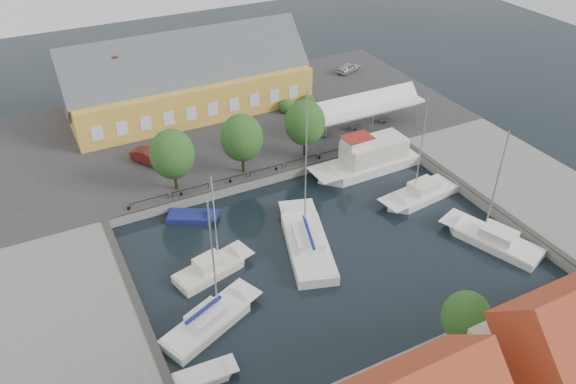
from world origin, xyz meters
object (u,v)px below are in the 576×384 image
(center_sailboat, at_px, (307,244))
(trawler, at_px, (368,160))
(car_silver, at_px, (349,68))
(east_boat_b, at_px, (420,195))
(launch_sw, at_px, (205,377))
(warehouse, at_px, (183,83))
(launch_nw, at_px, (192,218))
(tent_canopy, at_px, (364,107))
(east_boat_c, at_px, (493,241))
(west_boat_b, at_px, (212,270))
(west_boat_d, at_px, (210,322))
(car_red, at_px, (151,157))

(center_sailboat, xyz_separation_m, trawler, (11.89, 8.38, 0.65))
(car_silver, bearing_deg, trawler, 132.53)
(car_silver, relative_size, center_sailboat, 0.26)
(east_boat_b, bearing_deg, trawler, 102.41)
(center_sailboat, height_order, launch_sw, center_sailboat)
(warehouse, xyz_separation_m, launch_nw, (-6.31, -20.28, -4.34))
(car_silver, distance_m, trawler, 24.02)
(tent_canopy, height_order, launch_nw, tent_canopy)
(east_boat_c, bearing_deg, west_boat_b, 161.85)
(warehouse, bearing_deg, east_boat_b, -61.70)
(tent_canopy, xyz_separation_m, east_boat_b, (-2.01, -13.23, -3.42))
(center_sailboat, relative_size, west_boat_d, 1.32)
(warehouse, distance_m, east_boat_b, 31.05)
(west_boat_d, relative_size, launch_nw, 2.24)
(warehouse, relative_size, tent_canopy, 2.04)
(tent_canopy, bearing_deg, east_boat_c, -91.91)
(west_boat_b, distance_m, west_boat_d, 5.69)
(car_silver, relative_size, west_boat_d, 0.34)
(car_red, relative_size, center_sailboat, 0.31)
(tent_canopy, xyz_separation_m, car_red, (-23.82, 3.24, -1.93))
(launch_sw, bearing_deg, tent_canopy, 40.25)
(warehouse, height_order, car_silver, warehouse)
(car_red, bearing_deg, center_sailboat, -98.53)
(warehouse, relative_size, launch_sw, 6.49)
(west_boat_d, bearing_deg, car_silver, 45.85)
(east_boat_b, xyz_separation_m, west_boat_d, (-23.93, -6.19, 0.01))
(center_sailboat, relative_size, west_boat_b, 1.56)
(west_boat_d, xyz_separation_m, launch_sw, (-2.00, -4.23, -0.18))
(tent_canopy, xyz_separation_m, center_sailboat, (-15.39, -14.81, -3.32))
(west_boat_d, distance_m, launch_nw, 13.35)
(east_boat_b, height_order, west_boat_d, east_boat_b)
(east_boat_b, relative_size, launch_sw, 2.59)
(car_silver, xyz_separation_m, car_red, (-31.25, -11.71, 0.11))
(car_silver, height_order, east_boat_c, east_boat_c)
(car_red, distance_m, launch_nw, 9.85)
(car_red, height_order, launch_nw, car_red)
(tent_canopy, height_order, trawler, trawler)
(car_silver, height_order, car_red, car_red)
(car_red, relative_size, trawler, 0.38)
(tent_canopy, height_order, center_sailboat, center_sailboat)
(trawler, xyz_separation_m, west_boat_d, (-22.43, -12.99, -0.75))
(launch_nw, bearing_deg, launch_sw, -106.29)
(warehouse, xyz_separation_m, tent_canopy, (16.60, -13.86, -0.74))
(launch_sw, bearing_deg, east_boat_c, 4.09)
(warehouse, distance_m, east_boat_c, 39.17)
(car_red, relative_size, east_boat_c, 0.41)
(launch_sw, bearing_deg, west_boat_d, 64.68)
(center_sailboat, height_order, east_boat_c, center_sailboat)
(east_boat_c, height_order, west_boat_b, east_boat_c)
(launch_sw, bearing_deg, car_red, 81.30)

